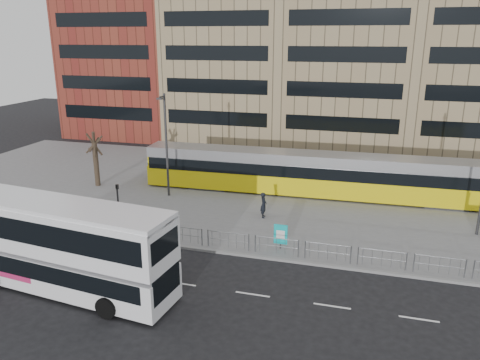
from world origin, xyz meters
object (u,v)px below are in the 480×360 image
(double_decker_bus, at_px, (64,244))
(lamp_post_west, at_px, (166,142))
(pedestrian, at_px, (264,205))
(bare_tree, at_px, (93,130))
(traffic_light_west, at_px, (118,200))
(ad_panel, at_px, (281,235))
(tram, at_px, (322,174))

(double_decker_bus, relative_size, lamp_post_west, 1.47)
(pedestrian, bearing_deg, bare_tree, 68.70)
(lamp_post_west, bearing_deg, pedestrian, -16.57)
(pedestrian, distance_m, traffic_light_west, 10.07)
(lamp_post_west, bearing_deg, ad_panel, -34.28)
(lamp_post_west, bearing_deg, traffic_light_west, -93.04)
(bare_tree, bearing_deg, pedestrian, -12.16)
(tram, distance_m, ad_panel, 10.95)
(tram, xyz_separation_m, lamp_post_west, (-11.91, -3.56, 2.76))
(ad_panel, xyz_separation_m, lamp_post_west, (-10.70, 7.29, 3.58))
(ad_panel, bearing_deg, bare_tree, 156.79)
(ad_panel, relative_size, bare_tree, 0.23)
(lamp_post_west, bearing_deg, bare_tree, 173.39)
(double_decker_bus, height_order, ad_panel, double_decker_bus)
(double_decker_bus, bearing_deg, traffic_light_west, 106.80)
(lamp_post_west, bearing_deg, double_decker_bus, -86.03)
(tram, distance_m, lamp_post_west, 12.74)
(tram, height_order, ad_panel, tram)
(traffic_light_west, height_order, bare_tree, bare_tree)
(tram, xyz_separation_m, ad_panel, (-1.22, -10.85, -0.82))
(traffic_light_west, bearing_deg, double_decker_bus, -68.69)
(double_decker_bus, distance_m, ad_panel, 12.33)
(pedestrian, height_order, lamp_post_west, lamp_post_west)
(double_decker_bus, distance_m, traffic_light_west, 7.83)
(ad_panel, height_order, traffic_light_west, traffic_light_west)
(bare_tree, bearing_deg, lamp_post_west, -6.61)
(traffic_light_west, bearing_deg, ad_panel, 10.01)
(double_decker_bus, distance_m, lamp_post_west, 14.98)
(ad_panel, distance_m, bare_tree, 19.90)
(ad_panel, relative_size, pedestrian, 0.84)
(pedestrian, relative_size, traffic_light_west, 0.60)
(ad_panel, distance_m, pedestrian, 5.22)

